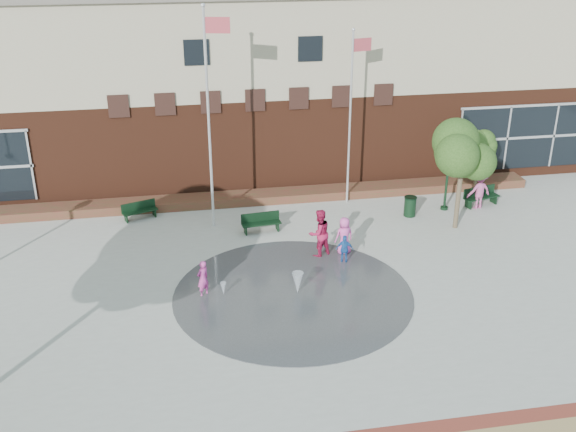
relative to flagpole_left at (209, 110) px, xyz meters
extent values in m
plane|color=#666056|center=(2.25, -9.24, -5.12)|extent=(120.00, 120.00, 0.00)
cube|color=#A8A8A0|center=(2.25, -5.24, -5.12)|extent=(46.00, 18.00, 0.01)
cylinder|color=#383A3D|center=(2.25, -6.24, -5.12)|extent=(8.40, 8.40, 0.01)
cube|color=#522718|center=(2.25, 8.26, -2.87)|extent=(44.00, 10.00, 4.50)
cube|color=tan|center=(2.25, 8.26, 1.63)|extent=(44.00, 10.00, 4.50)
cube|color=black|center=(17.25, 3.24, -3.01)|extent=(10.00, 0.12, 3.19)
cube|color=black|center=(-0.25, 3.24, 1.67)|extent=(1.10, 0.10, 1.10)
cube|color=black|center=(4.75, 3.24, 1.67)|extent=(1.10, 0.10, 1.10)
cube|color=maroon|center=(2.25, 2.36, -5.12)|extent=(26.00, 1.20, 0.40)
cylinder|color=silver|center=(-0.05, 0.01, -0.59)|extent=(0.11, 0.11, 9.05)
sphere|color=silver|center=(-0.05, 0.01, 3.99)|extent=(0.18, 0.18, 0.18)
cube|color=#B73F49|center=(0.43, -0.10, 3.27)|extent=(0.97, 0.25, 0.61)
cylinder|color=silver|center=(6.23, 1.56, -1.23)|extent=(0.10, 0.10, 7.77)
sphere|color=silver|center=(6.23, 1.56, 2.70)|extent=(0.16, 0.16, 0.16)
cube|color=#B73F49|center=(6.67, 1.67, 2.06)|extent=(0.88, 0.23, 0.55)
cylinder|color=black|center=(10.35, -0.04, -3.55)|extent=(0.11, 0.11, 3.14)
cylinder|color=black|center=(10.35, -0.04, -5.05)|extent=(0.33, 0.33, 0.15)
sphere|color=white|center=(10.35, -0.04, -1.82)|extent=(0.37, 0.37, 0.37)
cube|color=black|center=(-3.16, 1.29, -4.74)|extent=(1.59, 0.92, 0.05)
cube|color=black|center=(-3.22, 1.46, -4.54)|extent=(1.46, 0.56, 0.38)
cube|color=black|center=(1.88, -0.96, -4.71)|extent=(1.68, 0.62, 0.05)
cube|color=black|center=(1.86, -0.76, -4.50)|extent=(1.64, 0.21, 0.41)
cube|color=black|center=(12.17, 0.08, -4.69)|extent=(1.79, 0.89, 0.06)
cube|color=black|center=(12.12, 0.29, -4.47)|extent=(1.68, 0.47, 0.43)
cylinder|color=black|center=(8.57, -0.44, -4.69)|extent=(0.52, 0.52, 0.87)
cylinder|color=black|center=(8.57, -0.44, -4.23)|extent=(0.56, 0.56, 0.05)
cylinder|color=#4D3F2D|center=(10.07, -1.96, -3.66)|extent=(0.20, 0.20, 2.92)
cylinder|color=#4D3F2D|center=(12.66, 1.82, -4.13)|extent=(0.17, 0.17, 1.99)
cone|color=white|center=(2.43, -6.19, -5.12)|extent=(0.41, 0.41, 0.80)
cone|color=white|center=(-0.15, -5.85, -5.12)|extent=(0.21, 0.21, 0.48)
imported|color=#DE43A7|center=(-0.84, -5.71, -4.45)|extent=(0.59, 0.56, 1.35)
imported|color=#B11B47|center=(3.80, -3.44, -4.16)|extent=(1.16, 1.05, 1.93)
imported|color=#F157B9|center=(4.80, -3.42, -4.36)|extent=(0.83, 0.64, 1.52)
imported|color=blue|center=(4.62, -4.20, -4.55)|extent=(0.72, 0.45, 1.14)
imported|color=#C3528F|center=(11.90, -0.13, -4.24)|extent=(1.23, 0.83, 1.75)
camera|label=1|loc=(-1.50, -26.32, 7.04)|focal=42.00mm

